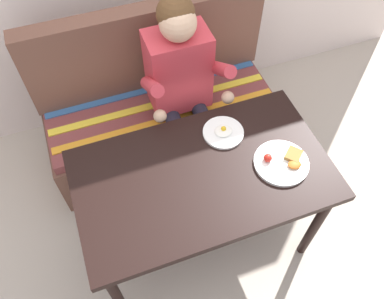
% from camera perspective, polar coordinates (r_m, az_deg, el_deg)
% --- Properties ---
extents(ground_plane, '(8.00, 8.00, 0.00)m').
position_cam_1_polar(ground_plane, '(2.47, 1.22, -12.46)').
color(ground_plane, '#BAAC9B').
extents(table, '(1.20, 0.70, 0.73)m').
position_cam_1_polar(table, '(1.89, 1.56, -4.74)').
color(table, black).
rests_on(table, ground).
extents(couch, '(1.44, 0.56, 1.00)m').
position_cam_1_polar(couch, '(2.58, -4.71, 5.38)').
color(couch, brown).
rests_on(couch, ground).
extents(person, '(0.45, 0.61, 1.21)m').
position_cam_1_polar(person, '(2.19, -1.38, 9.93)').
color(person, '#C43640').
rests_on(person, ground).
extents(plate_breakfast, '(0.26, 0.26, 0.05)m').
position_cam_1_polar(plate_breakfast, '(1.89, 12.99, -1.79)').
color(plate_breakfast, white).
rests_on(plate_breakfast, table).
extents(plate_eggs, '(0.21, 0.21, 0.04)m').
position_cam_1_polar(plate_eggs, '(1.96, 4.57, 2.52)').
color(plate_eggs, white).
rests_on(plate_eggs, table).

